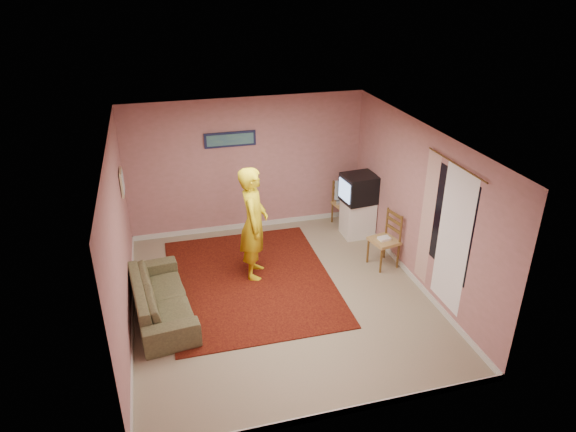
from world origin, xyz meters
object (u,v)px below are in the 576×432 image
object	(u,v)px
tv_cabinet	(357,218)
sofa	(161,298)
crt_tv	(359,188)
chair_a	(345,199)
chair_b	(385,234)
person	(254,223)

from	to	relation	value
tv_cabinet	sofa	distance (m)	4.08
crt_tv	chair_a	size ratio (longest dim) A/B	1.36
crt_tv	sofa	size ratio (longest dim) A/B	0.34
crt_tv	chair_a	distance (m)	0.66
chair_a	chair_b	bearing A→B (deg)	-96.29
chair_b	person	bearing A→B (deg)	-109.27
tv_cabinet	chair_a	size ratio (longest dim) A/B	1.44
crt_tv	chair_a	world-z (taller)	crt_tv
chair_a	chair_b	world-z (taller)	chair_b
tv_cabinet	crt_tv	size ratio (longest dim) A/B	1.06
tv_cabinet	chair_b	size ratio (longest dim) A/B	1.33
chair_b	tv_cabinet	bearing A→B (deg)	168.22
tv_cabinet	crt_tv	xyz separation A→B (m)	(-0.01, -0.00, 0.62)
chair_a	sofa	size ratio (longest dim) A/B	0.25
tv_cabinet	crt_tv	distance (m)	0.62
chair_b	person	world-z (taller)	person
tv_cabinet	chair_a	world-z (taller)	chair_a
chair_b	person	distance (m)	2.24
tv_cabinet	person	distance (m)	2.44
tv_cabinet	chair_a	xyz separation A→B (m)	(-0.08, 0.50, 0.20)
chair_a	person	world-z (taller)	person
person	crt_tv	bearing A→B (deg)	-52.09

